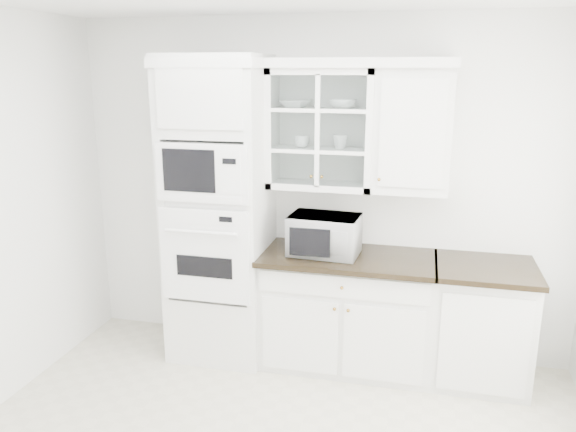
# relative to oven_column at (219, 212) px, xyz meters

# --- Properties ---
(room_shell) EXTENTS (4.00, 3.50, 2.70)m
(room_shell) POSITION_rel_oven_column_xyz_m (0.75, -0.99, 0.58)
(room_shell) COLOR white
(room_shell) RESTS_ON ground
(oven_column) EXTENTS (0.76, 0.68, 2.40)m
(oven_column) POSITION_rel_oven_column_xyz_m (0.00, 0.00, 0.00)
(oven_column) COLOR silver
(oven_column) RESTS_ON ground
(base_cabinet_run) EXTENTS (1.32, 0.67, 0.92)m
(base_cabinet_run) POSITION_rel_oven_column_xyz_m (1.03, 0.03, -0.74)
(base_cabinet_run) COLOR silver
(base_cabinet_run) RESTS_ON ground
(extra_base_cabinet) EXTENTS (0.72, 0.67, 0.92)m
(extra_base_cabinet) POSITION_rel_oven_column_xyz_m (2.03, 0.03, -0.74)
(extra_base_cabinet) COLOR silver
(extra_base_cabinet) RESTS_ON ground
(upper_cabinet_glass) EXTENTS (0.80, 0.33, 0.90)m
(upper_cabinet_glass) POSITION_rel_oven_column_xyz_m (0.78, 0.17, 0.65)
(upper_cabinet_glass) COLOR silver
(upper_cabinet_glass) RESTS_ON room_shell
(upper_cabinet_solid) EXTENTS (0.55, 0.33, 0.90)m
(upper_cabinet_solid) POSITION_rel_oven_column_xyz_m (1.46, 0.17, 0.65)
(upper_cabinet_solid) COLOR silver
(upper_cabinet_solid) RESTS_ON room_shell
(crown_molding) EXTENTS (2.14, 0.38, 0.07)m
(crown_molding) POSITION_rel_oven_column_xyz_m (0.68, 0.14, 1.14)
(crown_molding) COLOR white
(crown_molding) RESTS_ON room_shell
(countertop_microwave) EXTENTS (0.55, 0.47, 0.30)m
(countertop_microwave) POSITION_rel_oven_column_xyz_m (0.85, 0.02, -0.13)
(countertop_microwave) COLOR white
(countertop_microwave) RESTS_ON base_cabinet_run
(bowl_a) EXTENTS (0.27, 0.27, 0.06)m
(bowl_a) POSITION_rel_oven_column_xyz_m (0.58, 0.16, 0.84)
(bowl_a) COLOR white
(bowl_a) RESTS_ON upper_cabinet_glass
(bowl_b) EXTENTS (0.23, 0.23, 0.06)m
(bowl_b) POSITION_rel_oven_column_xyz_m (0.93, 0.17, 0.84)
(bowl_b) COLOR white
(bowl_b) RESTS_ON upper_cabinet_glass
(cup_a) EXTENTS (0.14, 0.14, 0.09)m
(cup_a) POSITION_rel_oven_column_xyz_m (0.63, 0.15, 0.56)
(cup_a) COLOR white
(cup_a) RESTS_ON upper_cabinet_glass
(cup_b) EXTENTS (0.13, 0.13, 0.11)m
(cup_b) POSITION_rel_oven_column_xyz_m (0.93, 0.15, 0.56)
(cup_b) COLOR white
(cup_b) RESTS_ON upper_cabinet_glass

